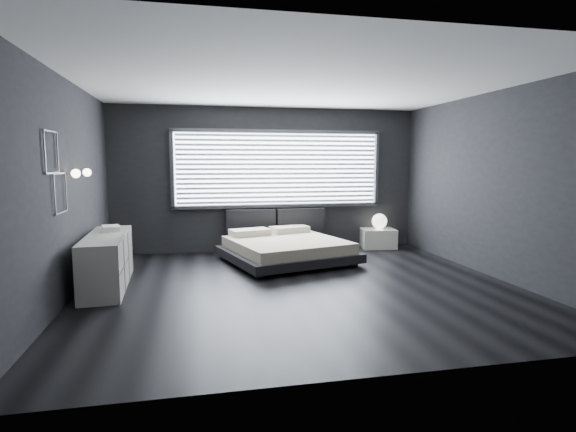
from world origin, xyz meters
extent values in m
plane|color=black|center=(0.00, 0.00, 0.00)|extent=(6.00, 6.00, 0.00)
plane|color=white|center=(0.00, 0.00, 2.80)|extent=(6.00, 6.00, 0.00)
cube|color=black|center=(0.00, 2.75, 1.40)|extent=(6.00, 0.04, 2.80)
cube|color=black|center=(0.00, -2.75, 1.40)|extent=(6.00, 0.04, 2.80)
cube|color=black|center=(-3.00, 0.00, 1.40)|extent=(0.04, 5.50, 2.80)
cube|color=black|center=(3.00, 0.00, 1.40)|extent=(0.04, 5.50, 2.80)
cube|color=white|center=(0.20, 2.73, 1.61)|extent=(4.00, 0.02, 1.38)
cube|color=#47474C|center=(-1.84, 2.70, 1.61)|extent=(0.06, 0.08, 1.48)
cube|color=#47474C|center=(2.24, 2.70, 1.61)|extent=(0.06, 0.08, 1.48)
cube|color=#47474C|center=(0.20, 2.70, 2.34)|extent=(4.14, 0.08, 0.06)
cube|color=#47474C|center=(0.20, 2.70, 0.88)|extent=(4.14, 0.08, 0.06)
cube|color=silver|center=(0.20, 2.67, 1.61)|extent=(3.94, 0.03, 1.32)
cube|color=black|center=(-0.37, 2.64, 0.57)|extent=(0.96, 0.16, 0.52)
cube|color=black|center=(0.63, 2.64, 0.57)|extent=(0.96, 0.16, 0.52)
cylinder|color=silver|center=(-2.95, 0.05, 1.60)|extent=(0.10, 0.02, 0.02)
sphere|color=#FFE5B7|center=(-2.88, 0.05, 1.60)|extent=(0.11, 0.11, 0.11)
cylinder|color=silver|center=(-2.95, 0.65, 1.60)|extent=(0.10, 0.02, 0.02)
sphere|color=#FFE5B7|center=(-2.88, 0.65, 1.60)|extent=(0.11, 0.11, 0.11)
cube|color=#47474C|center=(-2.98, -0.55, 2.08)|extent=(0.01, 0.46, 0.02)
cube|color=#47474C|center=(-2.98, -0.55, 1.62)|extent=(0.01, 0.46, 0.02)
cube|color=#47474C|center=(-2.98, -0.32, 1.85)|extent=(0.01, 0.02, 0.46)
cube|color=#47474C|center=(-2.98, -0.78, 1.85)|extent=(0.01, 0.02, 0.46)
cube|color=#47474C|center=(-2.98, -0.30, 1.61)|extent=(0.01, 0.46, 0.02)
cube|color=#47474C|center=(-2.98, -0.30, 1.15)|extent=(0.01, 0.46, 0.02)
cube|color=#47474C|center=(-2.98, -0.07, 1.38)|extent=(0.01, 0.02, 0.46)
cube|color=#47474C|center=(-2.98, -0.53, 1.38)|extent=(0.01, 0.02, 0.46)
cube|color=black|center=(-0.50, 0.58, 0.04)|extent=(0.13, 0.13, 0.07)
cube|color=black|center=(1.17, 1.03, 0.04)|extent=(0.13, 0.13, 0.07)
cube|color=black|center=(-0.91, 2.07, 0.04)|extent=(0.13, 0.13, 0.07)
cube|color=black|center=(0.76, 2.52, 0.04)|extent=(0.13, 0.13, 0.07)
cube|color=black|center=(0.13, 1.55, 0.15)|extent=(2.43, 2.37, 0.15)
cube|color=#B8AC95|center=(0.13, 1.55, 0.31)|extent=(2.19, 2.19, 0.18)
cube|color=beige|center=(-0.45, 2.13, 0.46)|extent=(0.79, 0.56, 0.12)
cube|color=beige|center=(0.34, 2.34, 0.46)|extent=(0.79, 0.56, 0.12)
cube|color=silver|center=(2.22, 2.50, 0.20)|extent=(0.74, 0.65, 0.39)
sphere|color=white|center=(2.26, 2.52, 0.54)|extent=(0.31, 0.31, 0.31)
cube|color=silver|center=(-2.65, 0.54, 0.37)|extent=(0.60, 1.87, 0.74)
cube|color=#47474C|center=(-2.39, 0.55, 0.37)|extent=(0.09, 1.82, 0.72)
cube|color=white|center=(-2.66, 0.93, 0.76)|extent=(0.33, 0.40, 0.04)
cube|color=white|center=(-2.65, 0.91, 0.80)|extent=(0.31, 0.37, 0.03)
camera|label=1|loc=(-1.42, -6.01, 1.74)|focal=28.00mm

